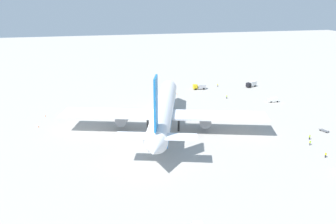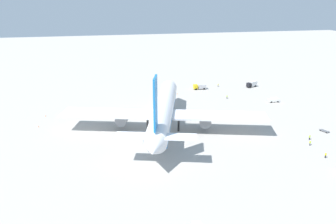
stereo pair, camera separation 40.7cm
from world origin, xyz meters
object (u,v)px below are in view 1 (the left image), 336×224
ground_worker_1 (310,137)px  traffic_cone_1 (177,94)px  service_truck_1 (251,84)px  ground_worker_4 (218,85)px  service_van (274,100)px  airliner (163,111)px  baggage_cart_1 (324,131)px  traffic_cone_2 (39,127)px  ground_worker_2 (227,97)px  ground_worker_3 (310,143)px  traffic_cone_0 (46,116)px  service_truck_0 (199,87)px  ground_worker_0 (326,155)px

ground_worker_1 → traffic_cone_1: size_ratio=2.99×
service_truck_1 → ground_worker_4: size_ratio=3.60×
service_van → airliner: bearing=110.0°
baggage_cart_1 → traffic_cone_2: size_ratio=6.61×
ground_worker_1 → ground_worker_4: 67.87m
airliner → ground_worker_2: bearing=-51.0°
ground_worker_3 → airliner: bearing=61.1°
airliner → service_van: bearing=-70.0°
ground_worker_2 → traffic_cone_2: (-17.41, 78.07, -0.56)m
ground_worker_2 → ground_worker_3: 51.87m
baggage_cart_1 → traffic_cone_0: bearing=69.0°
ground_worker_3 → traffic_cone_1: bearing=22.7°
service_truck_0 → ground_worker_3: bearing=-169.0°
traffic_cone_1 → ground_worker_2: bearing=-119.8°
airliner → ground_worker_0: 51.60m
ground_worker_0 → traffic_cone_1: ground_worker_0 is taller
baggage_cart_1 → ground_worker_4: (62.94, 14.48, 0.59)m
traffic_cone_0 → ground_worker_2: bearing=-85.1°
service_van → traffic_cone_1: bearing=61.5°
traffic_cone_1 → ground_worker_3: bearing=-157.3°
ground_worker_2 → traffic_cone_2: bearing=102.6°
service_truck_0 → traffic_cone_0: size_ratio=11.59×
traffic_cone_1 → traffic_cone_2: same height
traffic_cone_1 → traffic_cone_2: bearing=116.7°
traffic_cone_1 → traffic_cone_0: bearing=107.7°
baggage_cart_1 → traffic_cone_1: size_ratio=6.61×
baggage_cart_1 → ground_worker_2: size_ratio=2.21×
traffic_cone_0 → service_van: bearing=-91.6°
service_truck_1 → traffic_cone_2: (-33.30, 98.08, -1.27)m
ground_worker_2 → traffic_cone_0: size_ratio=2.99×
ground_worker_4 → traffic_cone_0: 84.69m
airliner → traffic_cone_1: 43.44m
ground_worker_2 → ground_worker_3: size_ratio=1.00×
ground_worker_0 → ground_worker_3: bearing=-5.2°
service_van → traffic_cone_0: (2.67, 95.12, -0.76)m
service_van → ground_worker_1: (-38.45, 9.33, -0.20)m
baggage_cart_1 → ground_worker_3: size_ratio=2.21×
airliner → traffic_cone_0: bearing=62.1°
baggage_cart_1 → ground_worker_2: ground_worker_2 is taller
ground_worker_1 → service_truck_0: bearing=13.8°
service_van → baggage_cart_1: bearing=179.6°
ground_worker_1 → ground_worker_2: size_ratio=1.00×
baggage_cart_1 → airliner: bearing=74.9°
ground_worker_0 → traffic_cone_0: 98.11m
airliner → ground_worker_3: 47.78m
service_van → baggage_cart_1: 33.73m
service_truck_0 → ground_worker_3: (-69.16, -13.42, -0.55)m
ground_worker_0 → traffic_cone_1: size_ratio=3.03×
ground_worker_0 → ground_worker_4: ground_worker_4 is taller
service_truck_0 → ground_worker_4: bearing=-77.6°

